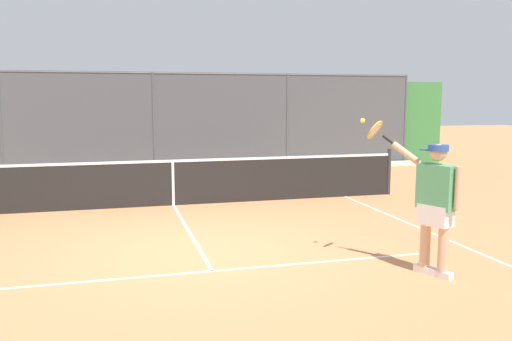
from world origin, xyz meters
name	(u,v)px	position (x,y,z in m)	size (l,w,h in m)	color
ground_plane	(201,252)	(0.00, 0.00, 0.00)	(60.00, 60.00, 0.00)	#C67A4C
court_line_markings	(217,280)	(0.00, 1.26, 0.00)	(7.84, 8.15, 0.01)	white
fence_backdrop	(152,126)	(0.00, -9.09, 1.37)	(19.51, 1.37, 2.98)	#474C51
tennis_net	(173,182)	(0.00, -3.55, 0.49)	(10.07, 0.09, 1.07)	#2D2D2D
tennis_player	(435,199)	(-2.67, 1.79, 0.98)	(0.85, 1.20, 1.96)	silver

